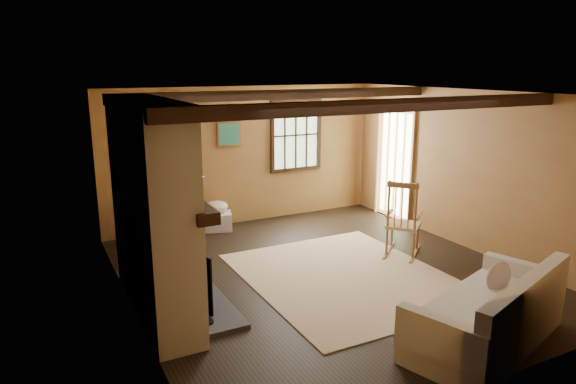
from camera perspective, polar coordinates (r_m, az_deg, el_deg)
ground at (r=7.02m, az=4.16°, el=-9.10°), size 5.50×5.50×0.00m
room_envelope at (r=6.89m, az=4.85°, el=4.62°), size 5.02×5.52×2.44m
fireplace at (r=5.85m, az=-14.63°, el=-2.77°), size 1.02×2.30×2.40m
rug at (r=6.96m, az=6.45°, el=-9.32°), size 2.50×3.00×0.01m
rocking_chair at (r=7.75m, az=12.64°, el=-3.40°), size 0.90×0.86×1.14m
sofa at (r=5.65m, az=21.67°, el=-12.85°), size 2.15×1.45×0.80m
firewood_pile at (r=8.42m, az=-16.37°, el=-4.85°), size 0.62×0.11×0.23m
laundry_basket at (r=8.85m, az=-7.94°, el=-3.24°), size 0.59×0.50×0.30m
basket_pillow at (r=8.78m, az=-8.00°, el=-1.67°), size 0.43×0.36×0.21m
armchair at (r=8.09m, az=-13.63°, el=-3.45°), size 1.17×1.17×0.76m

